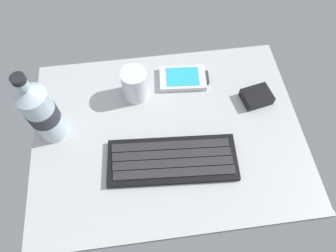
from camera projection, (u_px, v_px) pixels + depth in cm
name	position (u px, v px, depth cm)	size (l,w,h in cm)	color
ground_plane	(168.00, 135.00, 72.35)	(64.00, 48.00, 2.80)	#B7BABC
keyboard	(172.00, 160.00, 67.28)	(29.70, 13.00, 1.70)	black
handheld_device	(183.00, 78.00, 78.37)	(13.22, 8.55, 1.50)	silver
juice_cup	(135.00, 85.00, 73.40)	(6.40, 6.40, 8.50)	silver
water_bottle	(41.00, 112.00, 63.80)	(6.73, 6.73, 20.80)	silver
charger_block	(257.00, 97.00, 75.01)	(7.00, 5.60, 2.40)	black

